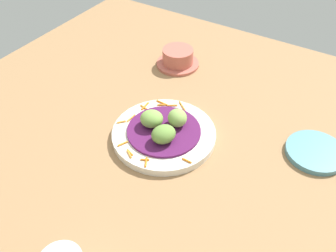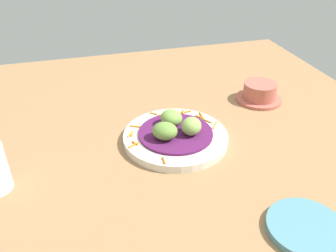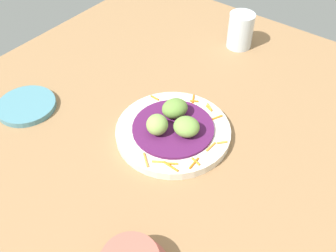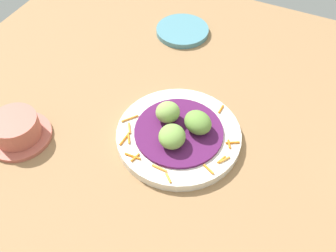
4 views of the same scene
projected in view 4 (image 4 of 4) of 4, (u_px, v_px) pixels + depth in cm
name	position (u px, v px, depth cm)	size (l,w,h in cm)	color
table_surface	(168.00, 152.00, 72.43)	(110.00, 110.00, 2.00)	#936D47
main_plate	(179.00, 136.00, 72.63)	(23.25, 23.25, 1.77)	silver
cabbage_bed	(179.00, 132.00, 71.73)	(16.48, 16.48, 0.58)	#51194C
carrot_garnish	(169.00, 146.00, 69.71)	(22.02, 20.57, 0.40)	orange
guac_scoop_left	(168.00, 112.00, 71.82)	(4.55, 4.26, 3.94)	#84A851
guac_scoop_center	(171.00, 138.00, 68.09)	(5.14, 4.80, 3.65)	#759E47
guac_scoop_right	(198.00, 122.00, 70.32)	(4.57, 5.42, 3.75)	olive
side_plate_small	(182.00, 31.00, 94.21)	(12.68, 12.68, 1.26)	teal
terracotta_bowl	(17.00, 130.00, 71.82)	(12.04, 12.04, 5.01)	#B75B4C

